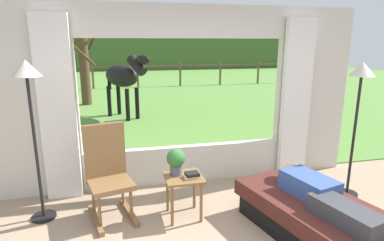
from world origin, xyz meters
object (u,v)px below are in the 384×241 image
object	(u,v)px
recliner_sofa	(314,218)
floor_lamp_left	(29,93)
horse	(123,77)
reclining_person	(320,194)
side_table	(184,183)
potted_plant	(176,160)
book_stack	(192,175)
rocking_chair	(108,173)
pasture_tree	(84,65)
floor_lamp_right	(360,90)

from	to	relation	value
recliner_sofa	floor_lamp_left	world-z (taller)	floor_lamp_left
floor_lamp_left	horse	size ratio (longest dim) A/B	1.08
reclining_person	recliner_sofa	bearing A→B (deg)	76.10
side_table	floor_lamp_left	xyz separation A→B (m)	(-1.64, 0.34, 1.08)
side_table	floor_lamp_left	bearing A→B (deg)	168.15
recliner_sofa	horse	size ratio (longest dim) A/B	1.08
potted_plant	floor_lamp_left	world-z (taller)	floor_lamp_left
book_stack	rocking_chair	bearing A→B (deg)	161.85
floor_lamp_left	horse	xyz separation A→B (m)	(1.11, 5.01, -0.35)
book_stack	pasture_tree	distance (m)	7.98
side_table	floor_lamp_right	distance (m)	2.53
horse	book_stack	bearing A→B (deg)	61.73
recliner_sofa	side_table	bearing A→B (deg)	136.76
floor_lamp_right	book_stack	bearing A→B (deg)	-177.46
book_stack	side_table	bearing A→B (deg)	143.39
reclining_person	side_table	size ratio (longest dim) A/B	2.74
book_stack	pasture_tree	xyz separation A→B (m)	(-1.83, 7.73, 0.77)
floor_lamp_right	recliner_sofa	bearing A→B (deg)	-143.69
reclining_person	floor_lamp_right	size ratio (longest dim) A/B	0.79
side_table	pasture_tree	distance (m)	7.92
potted_plant	book_stack	distance (m)	0.26
recliner_sofa	floor_lamp_left	size ratio (longest dim) A/B	1.00
recliner_sofa	book_stack	size ratio (longest dim) A/B	9.63
floor_lamp_right	pasture_tree	xyz separation A→B (m)	(-4.06, 7.63, -0.15)
potted_plant	recliner_sofa	bearing A→B (deg)	-29.82
horse	pasture_tree	size ratio (longest dim) A/B	0.63
floor_lamp_left	rocking_chair	bearing A→B (deg)	-7.07
side_table	pasture_tree	world-z (taller)	pasture_tree
potted_plant	horse	size ratio (longest dim) A/B	0.18
potted_plant	floor_lamp_right	xyz separation A→B (m)	(2.39, -0.02, 0.76)
floor_lamp_left	floor_lamp_right	size ratio (longest dim) A/B	1.03
side_table	floor_lamp_right	xyz separation A→B (m)	(2.31, 0.04, 1.04)
floor_lamp_left	book_stack	bearing A→B (deg)	-13.26
recliner_sofa	pasture_tree	world-z (taller)	pasture_tree
potted_plant	floor_lamp_right	world-z (taller)	floor_lamp_right
reclining_person	floor_lamp_left	world-z (taller)	floor_lamp_left
book_stack	horse	world-z (taller)	horse
reclining_person	potted_plant	bearing A→B (deg)	134.76
pasture_tree	rocking_chair	bearing A→B (deg)	-83.18
recliner_sofa	floor_lamp_right	xyz separation A→B (m)	(1.03, 0.75, 1.24)
rocking_chair	floor_lamp_left	distance (m)	1.24
rocking_chair	horse	distance (m)	5.16
floor_lamp_left	horse	bearing A→B (deg)	77.57
floor_lamp_right	potted_plant	bearing A→B (deg)	179.42
book_stack	floor_lamp_left	size ratio (longest dim) A/B	0.10
rocking_chair	pasture_tree	size ratio (longest dim) A/B	0.41
rocking_chair	pasture_tree	bearing A→B (deg)	82.49
recliner_sofa	floor_lamp_right	world-z (taller)	floor_lamp_right
rocking_chair	floor_lamp_right	distance (m)	3.31
recliner_sofa	reclining_person	world-z (taller)	reclining_person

